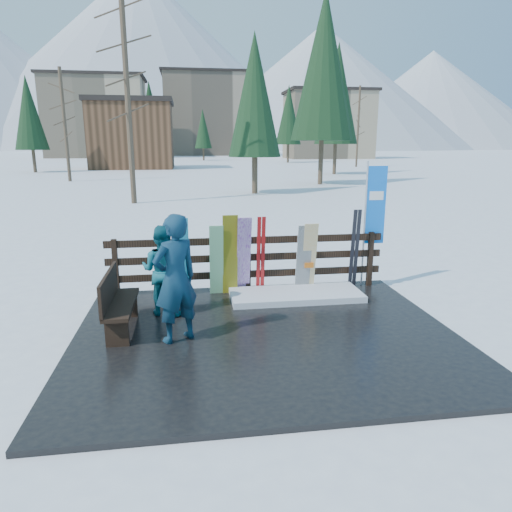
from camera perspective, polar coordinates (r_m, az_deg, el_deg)
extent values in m
plane|color=white|center=(7.40, 1.23, -10.14)|extent=(700.00, 700.00, 0.00)
cube|color=black|center=(7.39, 1.23, -9.85)|extent=(6.00, 5.00, 0.08)
cube|color=black|center=(9.29, -17.13, -1.48)|extent=(0.10, 0.10, 1.15)
cube|color=black|center=(9.18, -9.09, -1.22)|extent=(0.10, 0.10, 1.15)
cube|color=black|center=(9.25, -1.01, -0.93)|extent=(0.10, 0.10, 1.15)
cube|color=black|center=(9.50, 6.79, -0.63)|extent=(0.10, 0.10, 1.15)
cube|color=black|center=(9.91, 14.07, -0.35)|extent=(0.10, 0.10, 1.15)
cube|color=black|center=(9.31, -1.01, -2.27)|extent=(5.60, 0.05, 0.14)
cube|color=black|center=(9.22, -1.02, -0.18)|extent=(5.60, 0.05, 0.14)
cube|color=black|center=(9.14, -1.03, 1.95)|extent=(5.60, 0.05, 0.14)
cube|color=white|center=(8.98, 5.02, -4.86)|extent=(2.55, 1.00, 0.12)
cube|color=black|center=(7.60, -16.47, -5.78)|extent=(0.40, 1.50, 0.06)
cube|color=black|center=(7.13, -16.99, -9.08)|extent=(0.34, 0.06, 0.45)
cube|color=black|center=(8.24, -15.81, -5.87)|extent=(0.34, 0.06, 0.45)
cube|color=black|center=(7.55, -17.96, -3.87)|extent=(0.05, 1.50, 0.50)
cube|color=#2596BC|center=(8.91, -9.25, -0.22)|extent=(0.28, 0.29, 1.59)
cube|color=silver|center=(8.94, -4.97, -0.56)|extent=(0.27, 0.33, 1.43)
cube|color=yellow|center=(8.94, -3.25, 0.10)|extent=(0.29, 0.29, 1.62)
cube|color=white|center=(8.97, -1.54, 0.04)|extent=(0.27, 0.49, 1.59)
cube|color=black|center=(9.21, 5.97, -0.31)|extent=(0.30, 0.25, 1.38)
cube|color=white|center=(9.24, 6.66, -0.18)|extent=(0.28, 0.28, 1.42)
cube|color=#AE1515|center=(9.08, 0.31, 0.14)|extent=(0.08, 0.24, 1.56)
cube|color=#AE1515|center=(9.09, 0.88, 0.16)|extent=(0.07, 0.24, 1.56)
cube|color=black|center=(9.55, 11.97, 0.82)|extent=(0.08, 0.17, 1.66)
cube|color=black|center=(9.58, 12.47, 0.83)|extent=(0.08, 0.17, 1.66)
cylinder|color=silver|center=(9.75, 13.41, 3.83)|extent=(0.04, 0.04, 2.60)
cube|color=blue|center=(9.78, 14.74, 6.15)|extent=(0.42, 0.02, 1.60)
imported|color=navy|center=(6.89, -10.04, -2.83)|extent=(0.85, 0.77, 1.96)
imported|color=#125D6E|center=(8.09, -11.58, -1.75)|extent=(0.93, 0.83, 1.59)
cube|color=tan|center=(118.67, -19.25, 15.91)|extent=(22.00, 14.00, 18.00)
cube|color=black|center=(119.51, -19.62, 20.36)|extent=(23.10, 14.70, 0.60)
cube|color=gray|center=(137.09, -5.62, 17.03)|extent=(26.00, 16.00, 22.00)
cube|color=black|center=(138.21, -5.74, 21.71)|extent=(27.30, 16.80, 0.60)
cube|color=tan|center=(106.41, 8.99, 15.74)|extent=(18.00, 12.00, 14.00)
cube|color=black|center=(106.93, 9.14, 19.65)|extent=(18.90, 12.60, 0.60)
cube|color=brown|center=(62.06, -15.19, 14.21)|extent=(10.00, 8.00, 8.00)
cube|color=black|center=(62.28, -15.45, 18.16)|extent=(10.50, 8.40, 0.60)
cylinder|color=#382B1E|center=(24.99, -15.82, 19.52)|extent=(0.28, 0.28, 11.45)
cone|color=black|center=(29.01, -0.16, 16.78)|extent=(3.26, 3.26, 9.06)
cone|color=black|center=(36.31, 8.36, 19.34)|extent=(4.77, 4.77, 13.24)
cylinder|color=#382B1E|center=(41.88, -22.78, 14.81)|extent=(0.28, 0.28, 9.05)
cone|color=black|center=(49.17, 10.03, 17.19)|extent=(4.41, 4.41, 12.24)
cone|color=black|center=(57.24, -26.37, 14.27)|extent=(3.52, 3.52, 9.78)
cylinder|color=#382B1E|center=(65.91, 12.65, 15.46)|extent=(0.28, 0.28, 10.67)
cone|color=black|center=(66.89, -13.01, 15.49)|extent=(3.91, 3.91, 10.86)
cone|color=black|center=(80.58, 4.07, 15.90)|extent=(4.37, 4.37, 12.14)
cone|color=black|center=(91.74, -6.63, 14.67)|extent=(3.32, 3.32, 9.22)
cone|color=white|center=(352.51, -14.06, 22.67)|extent=(260.00, 260.00, 120.00)
cone|color=white|center=(331.60, 8.13, 20.02)|extent=(200.00, 200.00, 80.00)
cone|color=white|center=(383.65, 20.86, 17.68)|extent=(180.00, 180.00, 70.00)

